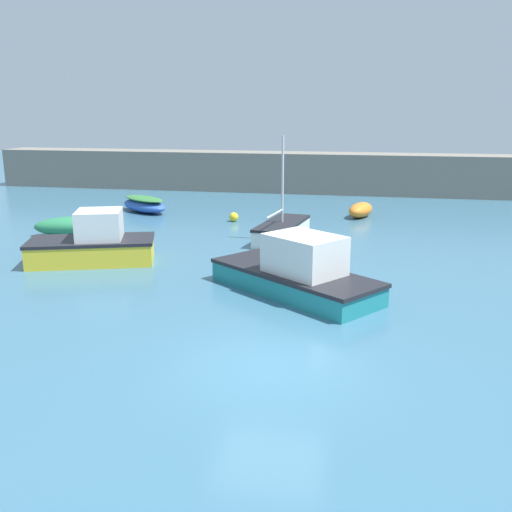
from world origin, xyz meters
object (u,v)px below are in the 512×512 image
object	(u,v)px
rowboat_white_midwater	(70,226)
mooring_buoy_yellow	(234,217)
cabin_cruiser_white	(94,244)
dinghy_near_pier	(361,210)
motorboat_with_cabin	(298,273)
rowboat_with_red_cover	(144,204)
sailboat_short_mast	(282,230)

from	to	relation	value
rowboat_white_midwater	mooring_buoy_yellow	xyz separation A→B (m)	(6.60, 4.69, -0.19)
cabin_cruiser_white	dinghy_near_pier	bearing A→B (deg)	-149.01
rowboat_white_midwater	mooring_buoy_yellow	distance (m)	8.10
cabin_cruiser_white	motorboat_with_cabin	xyz separation A→B (m)	(7.98, -2.22, -0.03)
motorboat_with_cabin	dinghy_near_pier	bearing A→B (deg)	-60.00
rowboat_with_red_cover	mooring_buoy_yellow	xyz separation A→B (m)	(5.61, -1.76, -0.20)
cabin_cruiser_white	rowboat_white_midwater	xyz separation A→B (m)	(-3.38, 4.23, -0.29)
rowboat_with_red_cover	mooring_buoy_yellow	size ratio (longest dim) A/B	7.95
motorboat_with_cabin	sailboat_short_mast	size ratio (longest dim) A/B	1.30
rowboat_with_red_cover	dinghy_near_pier	size ratio (longest dim) A/B	1.51
sailboat_short_mast	rowboat_white_midwater	xyz separation A→B (m)	(-9.71, -0.92, -0.01)
mooring_buoy_yellow	rowboat_with_red_cover	bearing A→B (deg)	162.64
rowboat_with_red_cover	dinghy_near_pier	xyz separation A→B (m)	(11.99, 0.79, -0.05)
rowboat_with_red_cover	dinghy_near_pier	world-z (taller)	rowboat_with_red_cover
cabin_cruiser_white	motorboat_with_cabin	distance (m)	8.28
rowboat_with_red_cover	rowboat_white_midwater	size ratio (longest dim) A/B	1.12
motorboat_with_cabin	rowboat_with_red_cover	distance (m)	16.55
rowboat_with_red_cover	motorboat_with_cabin	bearing A→B (deg)	164.18
cabin_cruiser_white	mooring_buoy_yellow	size ratio (longest dim) A/B	10.65
motorboat_with_cabin	dinghy_near_pier	world-z (taller)	motorboat_with_cabin
motorboat_with_cabin	rowboat_with_red_cover	xyz separation A→B (m)	(-10.37, 12.90, -0.25)
cabin_cruiser_white	motorboat_with_cabin	size ratio (longest dim) A/B	0.85
rowboat_with_red_cover	mooring_buoy_yellow	world-z (taller)	rowboat_with_red_cover
cabin_cruiser_white	sailboat_short_mast	size ratio (longest dim) A/B	1.11
motorboat_with_cabin	rowboat_with_red_cover	bearing A→B (deg)	-14.48
dinghy_near_pier	mooring_buoy_yellow	bearing A→B (deg)	-50.19
rowboat_white_midwater	dinghy_near_pier	size ratio (longest dim) A/B	1.35
sailboat_short_mast	dinghy_near_pier	bearing A→B (deg)	-19.34
rowboat_white_midwater	dinghy_near_pier	bearing A→B (deg)	-171.27
motorboat_with_cabin	rowboat_white_midwater	bearing A→B (deg)	7.12
motorboat_with_cabin	sailboat_short_mast	xyz separation A→B (m)	(-1.65, 7.38, -0.25)
rowboat_with_red_cover	sailboat_short_mast	xyz separation A→B (m)	(8.72, -5.52, -0.01)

